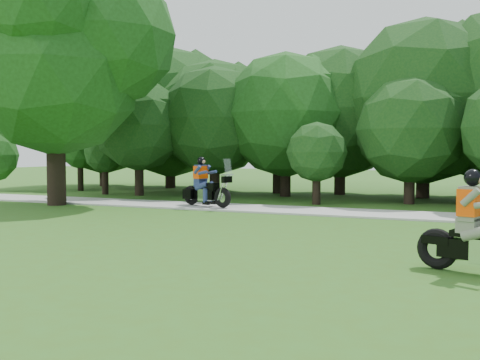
% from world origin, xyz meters
% --- Properties ---
extents(ground, '(100.00, 100.00, 0.00)m').
position_xyz_m(ground, '(0.00, 0.00, 0.00)').
color(ground, '#375E1B').
rests_on(ground, ground).
extents(walkway, '(60.00, 2.20, 0.06)m').
position_xyz_m(walkway, '(0.00, 8.00, 0.03)').
color(walkway, '#ACACA7').
rests_on(walkway, ground).
extents(tree_line, '(40.46, 11.91, 7.93)m').
position_xyz_m(tree_line, '(1.18, 14.79, 3.75)').
color(tree_line, black).
rests_on(tree_line, ground).
extents(big_tree_west, '(8.64, 6.56, 9.96)m').
position_xyz_m(big_tree_west, '(-10.54, 6.85, 5.76)').
color(big_tree_west, black).
rests_on(big_tree_west, ground).
extents(touring_motorcycle, '(2.22, 1.21, 1.74)m').
position_xyz_m(touring_motorcycle, '(-5.04, 7.78, 0.69)').
color(touring_motorcycle, black).
rests_on(touring_motorcycle, walkway).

